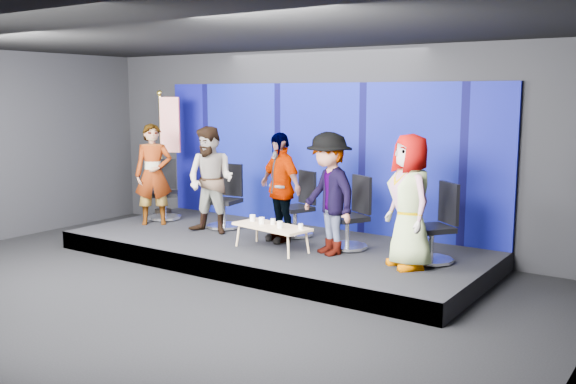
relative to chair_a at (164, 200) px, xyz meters
The scene contains 21 objects.
ground 4.09m from the chair_a, 45.16° to the right, with size 10.00×10.00×0.00m, color black.
room_walls 4.39m from the chair_a, 45.16° to the right, with size 10.02×8.02×3.51m.
riser 2.91m from the chair_a, ahead, with size 7.00×3.00×0.30m, color black.
backdrop 3.18m from the chair_a, 21.01° to the left, with size 7.00×0.08×2.60m, color #080757.
chair_a is the anchor object (origin of this frame).
panelist_a 0.75m from the chair_a, 65.58° to the right, with size 0.68×0.45×1.87m, color black.
chair_b 1.51m from the chair_a, ahead, with size 0.73×0.73×1.15m.
panelist_b 1.76m from the chair_a, 16.12° to the right, with size 0.90×0.70×1.86m, color black.
chair_c 2.98m from the chair_a, ahead, with size 0.81×0.81×1.11m.
panelist_c 3.01m from the chair_a, ahead, with size 1.05×0.44×1.80m, color black.
chair_d 4.16m from the chair_a, ahead, with size 0.87×0.87×1.14m.
panelist_d 4.12m from the chair_a, ahead, with size 1.20×0.69×1.85m, color black.
chair_e 5.57m from the chair_a, ahead, with size 0.92×0.92×1.16m.
panelist_e 5.42m from the chair_a, ahead, with size 0.92×0.60×1.87m, color black.
coffee_table 3.30m from the chair_a, 15.17° to the right, with size 1.34×0.74×0.39m.
mug_a 2.85m from the chair_a, 15.74° to the right, with size 0.09×0.09×0.11m, color white.
mug_b 3.12m from the chair_a, 16.23° to the right, with size 0.09×0.09×0.11m, color white.
mug_c 3.25m from the chair_a, 14.03° to the right, with size 0.08×0.08×0.09m, color white.
mug_d 3.54m from the chair_a, 15.69° to the right, with size 0.09×0.09×0.10m, color white.
mug_e 3.81m from the chair_a, 12.89° to the right, with size 0.07×0.07×0.08m, color white.
flag_stand 1.03m from the chair_a, 124.56° to the left, with size 0.55×0.33×2.48m.
Camera 1 is at (6.04, -5.92, 2.71)m, focal length 40.00 mm.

